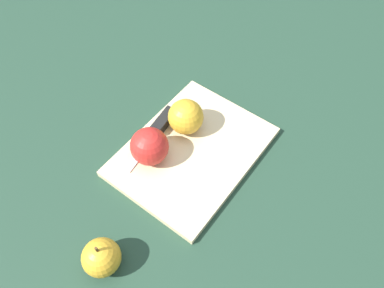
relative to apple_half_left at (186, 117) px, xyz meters
name	(u,v)px	position (x,y,z in m)	size (l,w,h in m)	color
ground_plane	(192,153)	(0.03, 0.05, -0.05)	(4.00, 4.00, 0.00)	#1E3828
cutting_board	(192,151)	(0.03, 0.05, -0.05)	(0.36, 0.30, 0.02)	#D1B789
apple_half_left	(186,117)	(0.00, 0.00, 0.00)	(0.08, 0.08, 0.08)	gold
apple_half_right	(149,146)	(0.11, 0.01, 0.00)	(0.08, 0.08, 0.08)	red
knife	(161,125)	(0.04, -0.04, -0.03)	(0.18, 0.07, 0.02)	silver
apple_whole	(101,257)	(0.31, 0.12, -0.02)	(0.07, 0.07, 0.08)	gold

